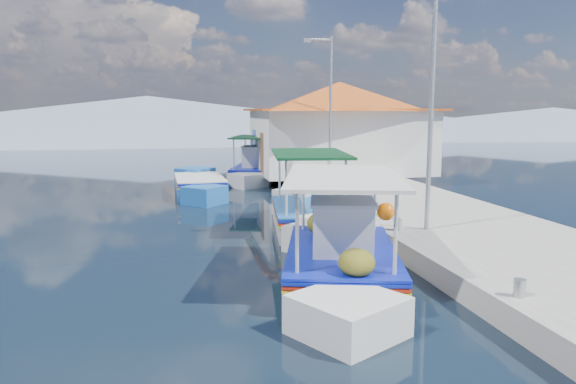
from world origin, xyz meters
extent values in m
plane|color=black|center=(0.00, 0.00, 0.00)|extent=(160.00, 160.00, 0.00)
cube|color=#A5A29B|center=(5.90, 6.00, 0.25)|extent=(5.00, 44.00, 0.50)
cylinder|color=#A5A8AD|center=(3.80, -3.00, 0.65)|extent=(0.20, 0.20, 0.30)
cylinder|color=#A5A8AD|center=(3.80, 2.00, 0.65)|extent=(0.20, 0.20, 0.30)
cylinder|color=#A5A8AD|center=(3.80, 8.00, 0.65)|extent=(0.20, 0.20, 0.30)
cylinder|color=#A5A8AD|center=(3.80, 14.00, 0.65)|extent=(0.20, 0.20, 0.30)
cube|color=silver|center=(1.62, -0.21, 0.21)|extent=(3.12, 4.57, 0.91)
cube|color=silver|center=(0.90, 2.45, 0.33)|extent=(2.07, 2.07, 1.01)
cube|color=silver|center=(2.32, -2.79, 0.21)|extent=(2.02, 2.02, 0.86)
cube|color=#0C1CA0|center=(1.62, -0.21, 0.63)|extent=(3.21, 4.70, 0.06)
cube|color=#AD1F0E|center=(1.62, -0.21, 0.56)|extent=(3.21, 4.70, 0.05)
cube|color=yellow|center=(1.62, -0.21, 0.49)|extent=(3.21, 4.70, 0.04)
cube|color=#0C1CA0|center=(1.62, -0.21, 0.70)|extent=(3.22, 4.67, 0.05)
cube|color=brown|center=(1.62, -0.21, 0.67)|extent=(2.94, 4.44, 0.05)
cube|color=silver|center=(1.70, -0.49, 1.20)|extent=(1.44, 1.51, 1.05)
cube|color=silver|center=(1.70, -0.49, 1.74)|extent=(1.57, 1.63, 0.06)
cylinder|color=beige|center=(0.35, 1.26, 1.44)|extent=(0.07, 0.07, 1.53)
cylinder|color=beige|center=(1.98, 1.70, 1.44)|extent=(0.07, 0.07, 1.53)
cylinder|color=beige|center=(1.26, -2.12, 1.44)|extent=(0.07, 0.07, 1.53)
cylinder|color=beige|center=(2.89, -1.68, 1.44)|extent=(0.07, 0.07, 1.53)
cube|color=silver|center=(1.62, -0.21, 2.20)|extent=(3.22, 4.59, 0.07)
ellipsoid|color=#4A4D14|center=(0.90, 0.98, 0.94)|extent=(0.73, 0.80, 0.55)
ellipsoid|color=#4A4D14|center=(1.42, 1.62, 0.90)|extent=(0.61, 0.67, 0.46)
ellipsoid|color=#4A4D14|center=(2.26, -1.83, 0.92)|extent=(0.65, 0.72, 0.49)
sphere|color=orange|center=(2.40, 0.59, 1.39)|extent=(0.38, 0.38, 0.38)
cube|color=silver|center=(2.14, 4.65, 0.22)|extent=(2.45, 3.91, 0.94)
cube|color=silver|center=(1.82, 7.11, 0.34)|extent=(2.00, 2.00, 1.04)
cube|color=silver|center=(2.46, 2.27, 0.22)|extent=(1.95, 1.95, 0.89)
cube|color=#0C1CA0|center=(2.14, 4.65, 0.65)|extent=(2.52, 4.03, 0.06)
cube|color=#AD1F0E|center=(2.14, 4.65, 0.57)|extent=(2.52, 4.03, 0.05)
cube|color=yellow|center=(2.14, 4.65, 0.51)|extent=(2.52, 4.03, 0.04)
cube|color=#1C5BAC|center=(2.14, 4.65, 0.72)|extent=(2.54, 4.00, 0.05)
cube|color=brown|center=(2.14, 4.65, 0.69)|extent=(2.28, 3.82, 0.05)
cylinder|color=beige|center=(1.16, 6.08, 1.49)|extent=(0.07, 0.07, 1.59)
cylinder|color=beige|center=(2.73, 6.29, 1.49)|extent=(0.07, 0.07, 1.59)
cylinder|color=beige|center=(1.56, 3.01, 1.49)|extent=(0.07, 0.07, 1.59)
cylinder|color=beige|center=(3.13, 3.22, 1.49)|extent=(0.07, 0.07, 1.59)
cube|color=#0B381B|center=(2.14, 4.65, 2.28)|extent=(2.55, 3.93, 0.07)
cube|color=#1C5BAC|center=(-0.77, 12.03, 0.23)|extent=(2.00, 3.60, 0.98)
cube|color=#1C5BAC|center=(-0.68, 14.39, 0.35)|extent=(1.90, 1.90, 1.09)
cube|color=#1C5BAC|center=(-0.86, 9.75, 0.23)|extent=(1.84, 1.84, 0.93)
cube|color=#0C1CA0|center=(-0.77, 12.03, 0.68)|extent=(2.06, 3.71, 0.06)
cube|color=#AD1F0E|center=(-0.77, 12.03, 0.60)|extent=(2.06, 3.71, 0.05)
cube|color=yellow|center=(-0.77, 12.03, 0.53)|extent=(2.06, 3.71, 0.04)
cube|color=silver|center=(-0.77, 12.03, 0.76)|extent=(2.07, 3.67, 0.05)
cube|color=brown|center=(-0.77, 12.03, 0.72)|extent=(1.85, 3.52, 0.05)
cube|color=silver|center=(2.22, 16.26, 0.21)|extent=(3.03, 4.27, 0.91)
cube|color=silver|center=(1.49, 18.72, 0.33)|extent=(1.96, 1.96, 1.00)
cube|color=silver|center=(2.94, 13.87, 0.21)|extent=(1.90, 1.90, 0.86)
cube|color=#0C1CA0|center=(2.22, 16.26, 0.63)|extent=(3.12, 4.40, 0.06)
cube|color=#AD1F0E|center=(2.22, 16.26, 0.55)|extent=(3.12, 4.40, 0.05)
cube|color=yellow|center=(2.22, 16.26, 0.49)|extent=(3.12, 4.40, 0.04)
cube|color=#0C1CA0|center=(2.22, 16.26, 0.70)|extent=(3.13, 4.36, 0.05)
cube|color=brown|center=(2.22, 16.26, 0.67)|extent=(2.85, 4.15, 0.05)
cube|color=silver|center=(2.31, 15.98, 1.20)|extent=(1.41, 1.51, 1.05)
cube|color=silver|center=(2.31, 15.98, 1.74)|extent=(1.54, 1.63, 0.06)
cylinder|color=beige|center=(0.99, 17.58, 1.43)|extent=(0.07, 0.07, 1.53)
cylinder|color=beige|center=(2.53, 18.04, 1.43)|extent=(0.07, 0.07, 1.53)
cylinder|color=beige|center=(1.92, 14.48, 1.43)|extent=(0.07, 0.07, 1.53)
cylinder|color=beige|center=(3.46, 14.94, 1.43)|extent=(0.07, 0.07, 1.53)
cube|color=#0B381B|center=(2.22, 16.26, 2.20)|extent=(3.13, 4.30, 0.07)
cube|color=white|center=(6.20, 15.00, 2.00)|extent=(8.00, 6.00, 3.00)
cube|color=#C7541B|center=(6.20, 15.00, 3.55)|extent=(8.64, 6.48, 0.10)
pyramid|color=#C7541B|center=(6.20, 15.00, 4.20)|extent=(10.49, 10.49, 1.40)
cube|color=brown|center=(2.22, 14.00, 1.50)|extent=(0.06, 1.00, 2.00)
cube|color=#0C1CA0|center=(2.22, 16.50, 2.10)|extent=(0.06, 1.20, 0.90)
cylinder|color=#A5A8AD|center=(4.60, 2.00, 3.50)|extent=(0.12, 0.12, 6.00)
cylinder|color=#A5A8AD|center=(4.60, 11.00, 3.50)|extent=(0.12, 0.12, 6.00)
cylinder|color=#A5A8AD|center=(4.10, 11.00, 6.35)|extent=(1.00, 0.08, 0.08)
cube|color=#A5A8AD|center=(3.60, 11.00, 6.30)|extent=(0.30, 0.14, 0.14)
cone|color=slate|center=(-5.00, 56.00, 2.45)|extent=(96.00, 96.00, 5.50)
cone|color=slate|center=(25.00, 56.00, 1.60)|extent=(76.80, 76.80, 3.80)
cone|color=slate|center=(50.00, 56.00, 1.80)|extent=(89.60, 89.60, 4.20)
camera|label=1|loc=(-1.63, -10.49, 3.54)|focal=33.41mm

